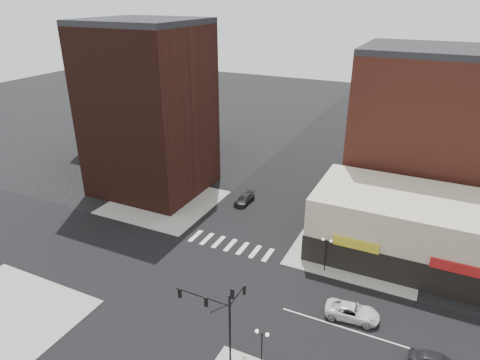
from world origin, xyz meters
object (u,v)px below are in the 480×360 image
at_px(street_lamp_se_a, 262,341).
at_px(street_lamp_ne, 326,247).
at_px(dark_sedan_north, 244,199).
at_px(traffic_signal, 221,309).
at_px(white_suv, 352,312).

relative_size(street_lamp_se_a, street_lamp_ne, 1.00).
xyz_separation_m(street_lamp_se_a, dark_sedan_north, (-14.50, 27.57, -2.65)).
bearing_deg(street_lamp_ne, dark_sedan_north, 143.25).
distance_m(street_lamp_se_a, dark_sedan_north, 31.26).
bearing_deg(street_lamp_se_a, traffic_signal, 177.43).
bearing_deg(dark_sedan_north, street_lamp_se_a, -60.15).
xyz_separation_m(traffic_signal, white_suv, (9.24, 9.55, -4.24)).
height_order(street_lamp_se_a, dark_sedan_north, street_lamp_se_a).
distance_m(street_lamp_se_a, street_lamp_ne, 16.03).
distance_m(traffic_signal, white_suv, 13.95).
bearing_deg(white_suv, dark_sedan_north, 42.30).
distance_m(street_lamp_ne, white_suv, 8.13).
xyz_separation_m(street_lamp_ne, dark_sedan_north, (-15.50, 11.57, -2.65)).
distance_m(traffic_signal, street_lamp_ne, 16.62).
bearing_deg(street_lamp_se_a, dark_sedan_north, 117.73).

